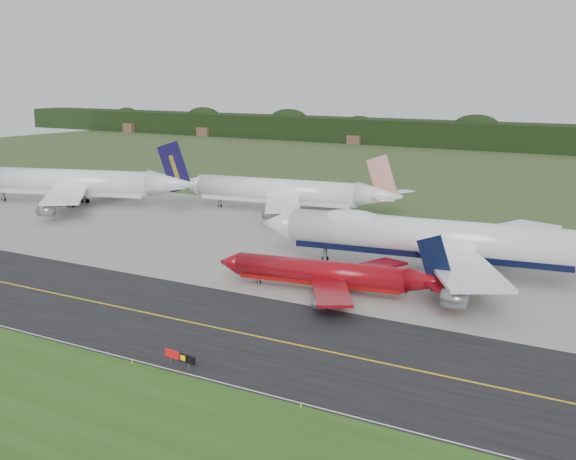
# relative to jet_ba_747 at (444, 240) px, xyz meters

# --- Properties ---
(ground) EXTENTS (600.00, 600.00, 0.00)m
(ground) POSITION_rel_jet_ba_747_xyz_m (-19.88, -41.03, -6.12)
(ground) COLOR #384B23
(ground) RESTS_ON ground
(grass_verge) EXTENTS (400.00, 30.00, 0.01)m
(grass_verge) POSITION_rel_jet_ba_747_xyz_m (-19.88, -76.03, -6.11)
(grass_verge) COLOR #244C16
(grass_verge) RESTS_ON ground
(taxiway) EXTENTS (400.00, 32.00, 0.02)m
(taxiway) POSITION_rel_jet_ba_747_xyz_m (-19.88, -45.03, -6.11)
(taxiway) COLOR black
(taxiway) RESTS_ON ground
(apron) EXTENTS (400.00, 78.00, 0.01)m
(apron) POSITION_rel_jet_ba_747_xyz_m (-19.88, 9.97, -6.11)
(apron) COLOR gray
(apron) RESTS_ON ground
(taxiway_centreline) EXTENTS (400.00, 0.40, 0.00)m
(taxiway_centreline) POSITION_rel_jet_ba_747_xyz_m (-19.88, -45.03, -6.09)
(taxiway_centreline) COLOR yellow
(taxiway_centreline) RESTS_ON taxiway
(taxiway_edge_line) EXTENTS (400.00, 0.25, 0.00)m
(taxiway_edge_line) POSITION_rel_jet_ba_747_xyz_m (-19.88, -60.53, -6.09)
(taxiway_edge_line) COLOR silver
(taxiway_edge_line) RESTS_ON taxiway
(jet_ba_747) EXTENTS (71.49, 58.71, 17.98)m
(jet_ba_747) POSITION_rel_jet_ba_747_xyz_m (0.00, 0.00, 0.00)
(jet_ba_747) COLOR white
(jet_ba_747) RESTS_ON ground
(jet_red_737) EXTENTS (39.84, 32.15, 10.77)m
(jet_red_737) POSITION_rel_jet_ba_747_xyz_m (-10.24, -20.68, -3.14)
(jet_red_737) COLOR maroon
(jet_red_737) RESTS_ON ground
(jet_navy_gold) EXTENTS (66.91, 56.81, 17.65)m
(jet_navy_gold) POSITION_rel_jet_ba_747_xyz_m (-110.04, 18.03, -0.32)
(jet_navy_gold) COLOR white
(jet_navy_gold) RESTS_ON ground
(jet_star_tail) EXTENTS (59.67, 49.49, 15.74)m
(jet_star_tail) POSITION_rel_jet_ba_747_xyz_m (-56.25, 37.61, -0.87)
(jet_star_tail) COLOR white
(jet_star_tail) RESTS_ON ground
(taxiway_sign) EXTENTS (5.10, 0.80, 1.70)m
(taxiway_sign) POSITION_rel_jet_ba_747_xyz_m (-9.38, -59.04, -4.92)
(taxiway_sign) COLOR slate
(taxiway_sign) RESTS_ON ground
(edge_marker_center) EXTENTS (0.16, 0.16, 0.50)m
(edge_marker_center) POSITION_rel_jet_ba_747_xyz_m (-14.73, -61.53, -5.87)
(edge_marker_center) COLOR yellow
(edge_marker_center) RESTS_ON ground
(edge_marker_right) EXTENTS (0.16, 0.16, 0.50)m
(edge_marker_right) POSITION_rel_jet_ba_747_xyz_m (9.12, -61.53, -5.87)
(edge_marker_right) COLOR yellow
(edge_marker_right) RESTS_ON ground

